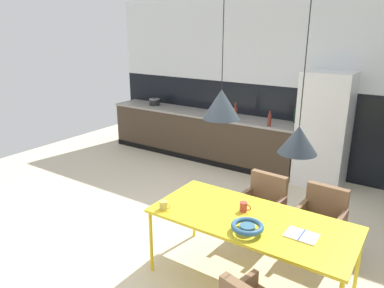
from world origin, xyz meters
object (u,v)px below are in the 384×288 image
at_px(fruit_bowl, 247,227).
at_px(mug_glass_clear, 164,205).
at_px(pendant_lamp_over_table_far, 298,139).
at_px(armchair_facing_counter, 264,200).
at_px(mug_white_ceramic, 244,207).
at_px(refrigerator_column, 324,130).
at_px(cooking_pot, 155,102).
at_px(bottle_vinegar_dark, 269,120).
at_px(pendant_lamp_over_table_near, 221,104).
at_px(bottle_wine_green, 296,115).
at_px(open_book, 302,235).
at_px(armchair_corner_seat, 322,213).
at_px(bottle_spice_small, 235,113).
at_px(dining_table, 251,222).

xyz_separation_m(fruit_bowl, mug_glass_clear, (-0.88, -0.08, -0.01)).
distance_m(fruit_bowl, pendant_lamp_over_table_far, 0.89).
relative_size(armchair_facing_counter, mug_white_ceramic, 6.60).
relative_size(refrigerator_column, cooking_pot, 8.17).
distance_m(fruit_bowl, bottle_vinegar_dark, 3.09).
xyz_separation_m(mug_white_ceramic, pendant_lamp_over_table_near, (-0.26, -0.03, 1.00)).
relative_size(cooking_pot, bottle_wine_green, 0.71).
height_order(open_book, pendant_lamp_over_table_near, pendant_lamp_over_table_near).
relative_size(refrigerator_column, armchair_corner_seat, 2.34).
bearing_deg(bottle_spice_small, armchair_corner_seat, -41.19).
xyz_separation_m(dining_table, bottle_vinegar_dark, (-0.94, 2.66, 0.32)).
distance_m(refrigerator_column, bottle_vinegar_dark, 0.86).
relative_size(dining_table, mug_white_ceramic, 16.06).
height_order(dining_table, mug_glass_clear, mug_glass_clear).
distance_m(fruit_bowl, mug_glass_clear, 0.88).
bearing_deg(refrigerator_column, mug_white_ceramic, -90.14).
xyz_separation_m(cooking_pot, pendant_lamp_over_table_far, (3.97, -2.94, 0.62)).
bearing_deg(mug_white_ceramic, pendant_lamp_over_table_near, -172.39).
xyz_separation_m(mug_white_ceramic, bottle_vinegar_dark, (-0.81, 2.57, 0.24)).
bearing_deg(armchair_facing_counter, refrigerator_column, -89.70).
distance_m(armchair_corner_seat, fruit_bowl, 1.26).
bearing_deg(mug_white_ceramic, fruit_bowl, -59.19).
bearing_deg(armchair_corner_seat, mug_glass_clear, 47.62).
bearing_deg(cooking_pot, bottle_wine_green, 3.93).
bearing_deg(dining_table, cooking_pot, 140.98).
distance_m(armchair_facing_counter, bottle_vinegar_dark, 1.99).
bearing_deg(bottle_spice_small, armchair_facing_counter, -53.51).
bearing_deg(mug_glass_clear, open_book, 12.42).
relative_size(dining_table, fruit_bowl, 6.53).
bearing_deg(pendant_lamp_over_table_far, bottle_wine_green, 108.33).
xyz_separation_m(refrigerator_column, cooking_pot, (-3.47, 0.02, 0.06)).
xyz_separation_m(cooking_pot, bottle_spice_small, (1.99, -0.20, 0.06)).
bearing_deg(armchair_facing_counter, fruit_bowl, 109.08).
height_order(mug_glass_clear, bottle_spice_small, bottle_spice_small).
bearing_deg(cooking_pot, armchair_facing_counter, -31.38).
relative_size(fruit_bowl, mug_glass_clear, 2.30).
xyz_separation_m(refrigerator_column, pendant_lamp_over_table_far, (0.50, -2.92, 0.67)).
xyz_separation_m(bottle_wine_green, pendant_lamp_over_table_far, (1.04, -3.14, 0.55)).
bearing_deg(mug_glass_clear, mug_white_ceramic, 31.00).
bearing_deg(armchair_corner_seat, pendant_lamp_over_table_near, 49.23).
bearing_deg(bottle_spice_small, bottle_wine_green, 23.04).
bearing_deg(cooking_pot, mug_white_ceramic, -39.20).
height_order(open_book, bottle_vinegar_dark, bottle_vinegar_dark).
height_order(refrigerator_column, open_book, refrigerator_column).
bearing_deg(bottle_wine_green, fruit_bowl, -77.74).
bearing_deg(refrigerator_column, open_book, -78.16).
bearing_deg(bottle_spice_small, open_book, -52.68).
xyz_separation_m(armchair_facing_counter, bottle_spice_small, (-1.37, 1.85, 0.53)).
bearing_deg(mug_glass_clear, bottle_wine_green, 87.53).
height_order(armchair_facing_counter, cooking_pot, cooking_pot).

